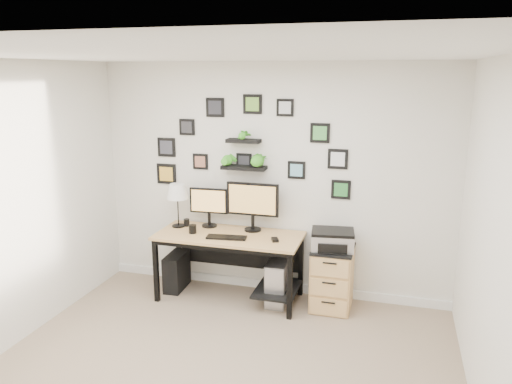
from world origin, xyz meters
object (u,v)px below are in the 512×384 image
(desk, at_px, (233,244))
(file_cabinet, at_px, (332,278))
(pc_tower_black, at_px, (177,271))
(printer, at_px, (333,240))
(table_lamp, at_px, (177,193))
(mug, at_px, (193,229))
(monitor_right, at_px, (253,203))
(monitor_left, at_px, (209,204))
(pc_tower_grey, at_px, (278,281))

(desk, bearing_deg, file_cabinet, 3.04)
(pc_tower_black, bearing_deg, printer, -2.51)
(table_lamp, relative_size, printer, 1.05)
(file_cabinet, bearing_deg, table_lamp, 179.11)
(desk, height_order, mug, mug)
(monitor_right, bearing_deg, monitor_left, 178.63)
(file_cabinet, xyz_separation_m, printer, (-0.01, -0.02, 0.44))
(monitor_left, distance_m, printer, 1.46)
(pc_tower_black, xyz_separation_m, pc_tower_grey, (1.23, -0.02, 0.03))
(desk, distance_m, table_lamp, 0.87)
(mug, height_order, printer, printer)
(desk, relative_size, mug, 16.84)
(pc_tower_black, bearing_deg, file_cabinet, -1.94)
(monitor_left, xyz_separation_m, pc_tower_grey, (0.86, -0.16, -0.77))
(table_lamp, bearing_deg, monitor_left, 15.04)
(monitor_left, xyz_separation_m, pc_tower_black, (-0.37, -0.14, -0.80))
(monitor_right, distance_m, pc_tower_grey, 0.91)
(file_cabinet, bearing_deg, pc_tower_grey, -176.51)
(table_lamp, distance_m, printer, 1.82)
(table_lamp, relative_size, mug, 5.27)
(monitor_left, xyz_separation_m, monitor_right, (0.52, -0.01, 0.06))
(pc_tower_grey, bearing_deg, monitor_right, 157.03)
(desk, relative_size, printer, 3.34)
(monitor_left, height_order, pc_tower_black, monitor_left)
(pc_tower_black, distance_m, pc_tower_grey, 1.23)
(pc_tower_black, distance_m, printer, 1.89)
(desk, bearing_deg, pc_tower_black, 176.82)
(mug, distance_m, printer, 1.53)
(monitor_right, distance_m, printer, 0.97)
(mug, xyz_separation_m, pc_tower_black, (-0.28, 0.14, -0.59))
(monitor_right, xyz_separation_m, mug, (-0.61, -0.27, -0.28))
(desk, relative_size, file_cabinet, 2.39)
(file_cabinet, bearing_deg, monitor_right, 173.36)
(pc_tower_black, xyz_separation_m, printer, (1.81, 0.00, 0.56))
(mug, xyz_separation_m, file_cabinet, (1.53, 0.16, -0.46))
(mug, bearing_deg, monitor_right, 23.55)
(monitor_left, bearing_deg, pc_tower_black, -159.45)
(monitor_left, bearing_deg, file_cabinet, -4.73)
(monitor_right, height_order, table_lamp, monitor_right)
(monitor_right, xyz_separation_m, pc_tower_black, (-0.89, -0.13, -0.87))
(monitor_right, relative_size, table_lamp, 1.18)
(monitor_left, bearing_deg, desk, -26.90)
(monitor_left, relative_size, printer, 0.94)
(monitor_left, relative_size, pc_tower_black, 1.07)
(printer, bearing_deg, monitor_right, 172.19)
(table_lamp, height_order, pc_tower_black, table_lamp)
(printer, bearing_deg, table_lamp, 178.53)
(monitor_right, xyz_separation_m, table_lamp, (-0.87, -0.08, 0.08))
(desk, height_order, table_lamp, table_lamp)
(file_cabinet, distance_m, printer, 0.44)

